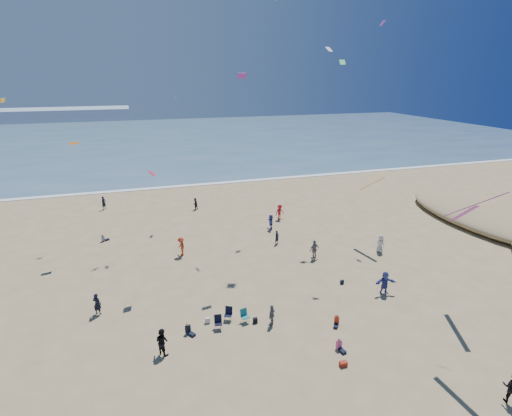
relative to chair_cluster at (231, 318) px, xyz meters
name	(u,v)px	position (x,y,z in m)	size (l,w,h in m)	color
ground	(265,395)	(0.19, -7.04, -0.50)	(220.00, 220.00, 0.00)	tan
ocean	(152,139)	(0.19, 87.96, -0.47)	(220.00, 100.00, 0.06)	#476B84
surf_line	(173,187)	(0.19, 37.96, -0.46)	(220.00, 1.20, 0.08)	white
standing_flyers	(264,260)	(4.93, 7.20, 0.41)	(35.08, 42.01, 1.92)	black
seated_group	(236,321)	(0.25, -0.41, -0.08)	(17.46, 32.60, 0.84)	white
chair_cluster	(231,318)	(0.00, 0.00, 0.00)	(2.70, 1.54, 1.00)	black
white_tote	(208,320)	(-1.54, 0.62, -0.30)	(0.35, 0.20, 0.40)	silver
black_backpack	(255,320)	(1.70, -0.39, -0.31)	(0.30, 0.22, 0.38)	black
cooler	(343,364)	(5.49, -6.25, -0.35)	(0.45, 0.30, 0.30)	#A32A17
navy_bag	(342,282)	(10.39, 2.71, -0.33)	(0.28, 0.18, 0.34)	black
kites_aloft	(312,107)	(8.96, 7.17, 13.77)	(39.48, 35.21, 27.12)	red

